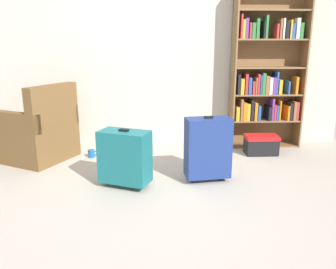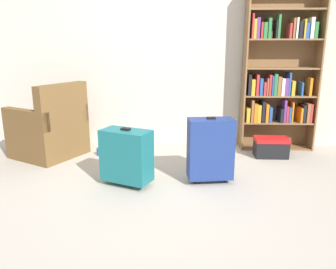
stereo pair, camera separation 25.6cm
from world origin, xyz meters
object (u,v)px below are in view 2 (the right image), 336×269
(armchair, at_px, (50,131))
(suitcase_navy_blue, at_px, (210,149))
(suitcase_teal, at_px, (127,156))
(storage_box, at_px, (271,147))
(mug, at_px, (100,152))
(bookshelf, at_px, (279,73))

(armchair, relative_size, suitcase_navy_blue, 1.43)
(suitcase_teal, bearing_deg, storage_box, 29.73)
(mug, relative_size, suitcase_teal, 0.21)
(armchair, relative_size, suitcase_teal, 1.66)
(armchair, height_order, storage_box, armchair)
(suitcase_teal, bearing_deg, armchair, 141.30)
(storage_box, relative_size, suitcase_teal, 0.70)
(armchair, bearing_deg, suitcase_teal, -38.70)
(bookshelf, xyz_separation_m, suitcase_navy_blue, (-0.94, -1.21, -0.64))
(armchair, distance_m, mug, 0.65)
(storage_box, xyz_separation_m, suitcase_navy_blue, (-0.81, -0.82, 0.22))
(bookshelf, distance_m, suitcase_teal, 2.29)
(suitcase_navy_blue, bearing_deg, bookshelf, 52.30)
(suitcase_teal, bearing_deg, bookshelf, 36.99)
(suitcase_teal, bearing_deg, suitcase_navy_blue, 7.29)
(suitcase_teal, height_order, suitcase_navy_blue, suitcase_navy_blue)
(bookshelf, bearing_deg, storage_box, -107.88)
(mug, height_order, suitcase_teal, suitcase_teal)
(mug, bearing_deg, bookshelf, 10.78)
(armchair, distance_m, suitcase_teal, 1.37)
(storage_box, distance_m, suitcase_teal, 1.87)
(mug, relative_size, storage_box, 0.30)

